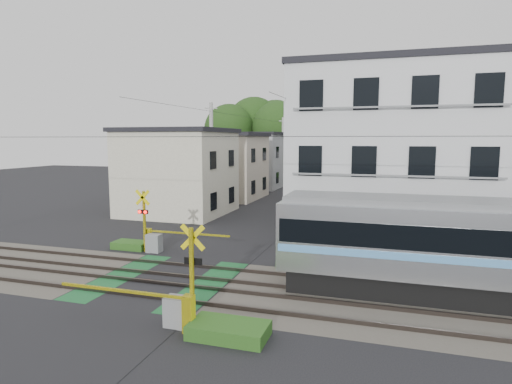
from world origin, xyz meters
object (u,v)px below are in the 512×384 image
(apartment_block, at_px, (392,155))
(crossing_signal_near, at_px, (179,304))
(crossing_signal_far, at_px, (153,238))
(pedestrian, at_px, (314,183))

(apartment_block, bearing_deg, crossing_signal_near, -114.22)
(crossing_signal_near, distance_m, crossing_signal_far, 8.95)
(crossing_signal_far, bearing_deg, crossing_signal_near, -54.71)
(pedestrian, bearing_deg, apartment_block, 96.76)
(crossing_signal_near, xyz_separation_m, apartment_block, (5.91, 13.15, 3.94))
(apartment_block, xyz_separation_m, pedestrian, (-7.67, 21.33, -3.82))
(crossing_signal_far, xyz_separation_m, apartment_block, (11.09, 5.84, 3.94))
(crossing_signal_near, distance_m, pedestrian, 34.52)
(crossing_signal_near, xyz_separation_m, pedestrian, (-1.76, 34.47, 0.13))
(pedestrian, bearing_deg, crossing_signal_near, 79.89)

